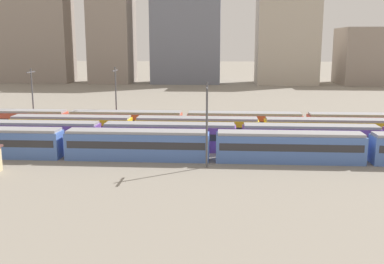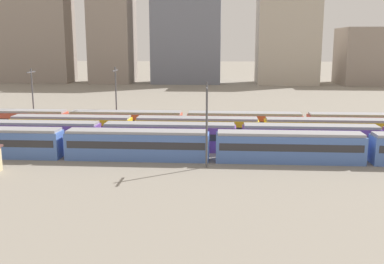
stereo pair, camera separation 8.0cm
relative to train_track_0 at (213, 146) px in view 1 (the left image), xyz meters
The scene contains 12 objects.
ground_plane 24.73m from the train_track_0, 161.56° to the left, with size 600.00×600.00×0.00m, color gray.
train_track_0 is the anchor object (origin of this frame).
train_track_1 22.97m from the train_track_0, 13.08° to the left, with size 112.50×3.06×3.75m.
train_track_3 16.33m from the train_track_0, 107.18° to the left, with size 74.70×3.06×3.75m.
catenary_pole_0 4.92m from the train_track_0, 100.93° to the right, with size 0.24×3.20×10.07m.
catenary_pole_1 36.28m from the train_track_0, 148.70° to the left, with size 0.24×3.20×10.29m.
catenary_pole_3 25.32m from the train_track_0, 131.45° to the left, with size 0.24×3.20×10.61m.
distant_building_0 132.10m from the train_track_0, 122.19° to the left, with size 28.38×12.35×51.86m, color gray.
distant_building_1 118.81m from the train_track_0, 109.69° to the left, with size 14.67×16.87×47.79m, color gray.
distant_building_2 112.39m from the train_track_0, 96.33° to the left, with size 24.61×14.34×43.64m, color slate.
distant_building_3 113.30m from the train_track_0, 77.85° to the left, with size 21.13×17.52×31.49m, color #B2A899.
distant_building_4 123.95m from the train_track_0, 62.72° to the left, with size 28.64×19.98×19.71m, color gray.
Camera 1 is at (24.53, -54.28, 14.46)m, focal length 41.82 mm.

